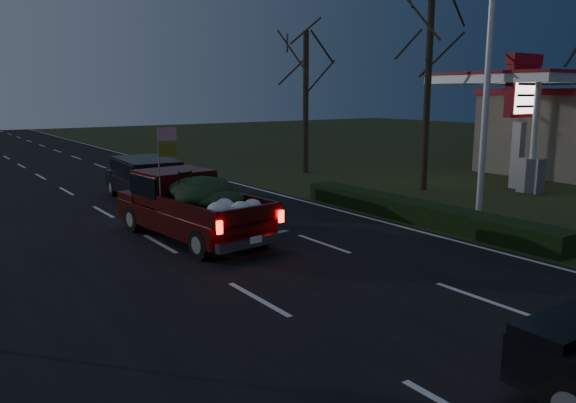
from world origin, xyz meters
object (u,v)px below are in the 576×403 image
lead_suv (145,175)px  light_pole (490,43)px  gas_price_pylon (522,98)px  pickup_truck (191,202)px

lead_suv → light_pole: bearing=-46.8°
gas_price_pylon → pickup_truck: size_ratio=1.02×
light_pole → lead_suv: bearing=129.1°
gas_price_pylon → lead_suv: size_ratio=1.20×
light_pole → lead_suv: light_pole is taller
gas_price_pylon → lead_suv: bearing=156.0°
light_pole → lead_suv: (-7.50, 9.24, -4.50)m
light_pole → pickup_truck: size_ratio=1.68×
light_pole → pickup_truck: 10.08m
light_pole → gas_price_pylon: bearing=24.7°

